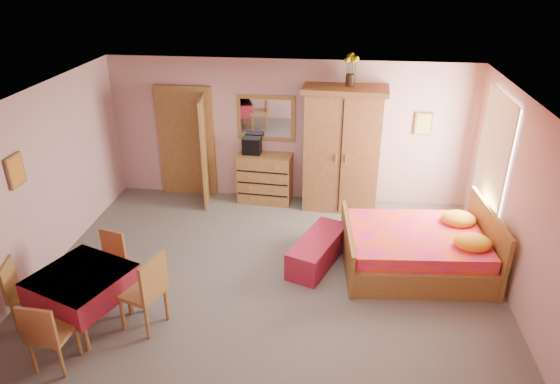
# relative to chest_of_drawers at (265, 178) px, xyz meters

# --- Properties ---
(floor) EXTENTS (6.50, 6.50, 0.00)m
(floor) POSITION_rel_chest_of_drawers_xyz_m (0.41, -2.29, -0.46)
(floor) COLOR slate
(floor) RESTS_ON ground
(ceiling) EXTENTS (6.50, 6.50, 0.00)m
(ceiling) POSITION_rel_chest_of_drawers_xyz_m (0.41, -2.29, 2.14)
(ceiling) COLOR brown
(ceiling) RESTS_ON wall_back
(wall_back) EXTENTS (6.50, 0.10, 2.60)m
(wall_back) POSITION_rel_chest_of_drawers_xyz_m (0.41, 0.21, 0.84)
(wall_back) COLOR tan
(wall_back) RESTS_ON floor
(wall_front) EXTENTS (6.50, 0.10, 2.60)m
(wall_front) POSITION_rel_chest_of_drawers_xyz_m (0.41, -4.79, 0.84)
(wall_front) COLOR tan
(wall_front) RESTS_ON floor
(wall_left) EXTENTS (0.10, 5.00, 2.60)m
(wall_left) POSITION_rel_chest_of_drawers_xyz_m (-2.84, -2.29, 0.84)
(wall_left) COLOR tan
(wall_left) RESTS_ON floor
(wall_right) EXTENTS (0.10, 5.00, 2.60)m
(wall_right) POSITION_rel_chest_of_drawers_xyz_m (3.66, -2.29, 0.84)
(wall_right) COLOR tan
(wall_right) RESTS_ON floor
(doorway) EXTENTS (1.06, 0.12, 2.15)m
(doorway) POSITION_rel_chest_of_drawers_xyz_m (-1.49, 0.18, 0.57)
(doorway) COLOR #9E6B35
(doorway) RESTS_ON floor
(window) EXTENTS (0.08, 1.40, 1.95)m
(window) POSITION_rel_chest_of_drawers_xyz_m (3.62, -1.09, 0.99)
(window) COLOR white
(window) RESTS_ON wall_right
(picture_left) EXTENTS (0.04, 0.32, 0.42)m
(picture_left) POSITION_rel_chest_of_drawers_xyz_m (-2.81, -2.89, 1.24)
(picture_left) COLOR orange
(picture_left) RESTS_ON wall_left
(picture_back) EXTENTS (0.30, 0.04, 0.40)m
(picture_back) POSITION_rel_chest_of_drawers_xyz_m (2.76, 0.18, 1.09)
(picture_back) COLOR #D8BF59
(picture_back) RESTS_ON wall_back
(chest_of_drawers) EXTENTS (1.00, 0.55, 0.92)m
(chest_of_drawers) POSITION_rel_chest_of_drawers_xyz_m (0.00, 0.00, 0.00)
(chest_of_drawers) COLOR #A16936
(chest_of_drawers) RESTS_ON floor
(wall_mirror) EXTENTS (1.06, 0.09, 0.83)m
(wall_mirror) POSITION_rel_chest_of_drawers_xyz_m (-0.00, 0.21, 1.09)
(wall_mirror) COLOR white
(wall_mirror) RESTS_ON wall_back
(stereo) EXTENTS (0.33, 0.25, 0.30)m
(stereo) POSITION_rel_chest_of_drawers_xyz_m (-0.24, 0.05, 0.61)
(stereo) COLOR black
(stereo) RESTS_ON chest_of_drawers
(floor_lamp) EXTENTS (0.29, 0.29, 1.71)m
(floor_lamp) POSITION_rel_chest_of_drawers_xyz_m (0.79, 0.08, 0.40)
(floor_lamp) COLOR black
(floor_lamp) RESTS_ON floor
(wardrobe) EXTENTS (1.47, 0.83, 2.23)m
(wardrobe) POSITION_rel_chest_of_drawers_xyz_m (1.39, -0.08, 0.65)
(wardrobe) COLOR #9A6034
(wardrobe) RESTS_ON floor
(sunflower_vase) EXTENTS (0.22, 0.22, 0.54)m
(sunflower_vase) POSITION_rel_chest_of_drawers_xyz_m (1.45, -0.03, 2.04)
(sunflower_vase) COLOR yellow
(sunflower_vase) RESTS_ON wardrobe
(bed) EXTENTS (2.20, 1.80, 0.96)m
(bed) POSITION_rel_chest_of_drawers_xyz_m (2.50, -1.94, 0.02)
(bed) COLOR #E21675
(bed) RESTS_ON floor
(bench) EXTENTS (0.90, 1.37, 0.43)m
(bench) POSITION_rel_chest_of_drawers_xyz_m (1.08, -1.99, -0.24)
(bench) COLOR maroon
(bench) RESTS_ON floor
(dining_table) EXTENTS (1.30, 1.30, 0.74)m
(dining_table) POSITION_rel_chest_of_drawers_xyz_m (-1.73, -3.67, -0.09)
(dining_table) COLOR maroon
(dining_table) RESTS_ON floor
(chair_south) EXTENTS (0.44, 0.44, 0.92)m
(chair_south) POSITION_rel_chest_of_drawers_xyz_m (-1.74, -4.39, 0.00)
(chair_south) COLOR olive
(chair_south) RESTS_ON floor
(chair_north) EXTENTS (0.47, 0.47, 0.85)m
(chair_north) POSITION_rel_chest_of_drawers_xyz_m (-1.74, -2.99, -0.04)
(chair_north) COLOR #AC6B3A
(chair_north) RESTS_ON floor
(chair_west) EXTENTS (0.49, 0.49, 0.89)m
(chair_west) POSITION_rel_chest_of_drawers_xyz_m (-2.42, -3.73, -0.01)
(chair_west) COLOR olive
(chair_west) RESTS_ON floor
(chair_east) EXTENTS (0.59, 0.59, 1.03)m
(chair_east) POSITION_rel_chest_of_drawers_xyz_m (-0.99, -3.63, 0.06)
(chair_east) COLOR #986533
(chair_east) RESTS_ON floor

